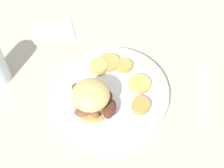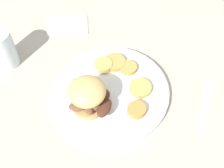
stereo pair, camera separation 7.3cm
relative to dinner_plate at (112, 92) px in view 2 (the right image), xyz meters
The scene contains 11 objects.
ground_plane 0.01m from the dinner_plate, ahead, with size 4.00×4.00×0.00m, color #B2A899.
dinner_plate is the anchor object (origin of this frame).
sandwich 0.09m from the dinner_plate, 134.48° to the left, with size 0.11×0.11×0.08m.
potato_round_0 0.08m from the dinner_plate, 132.05° to the right, with size 0.04×0.04×0.02m, color #BC8942.
potato_round_1 0.08m from the dinner_plate, 22.18° to the left, with size 0.05×0.05×0.01m, color tan.
potato_round_2 0.08m from the dinner_plate, ahead, with size 0.05×0.05×0.01m, color tan.
potato_round_3 0.07m from the dinner_plate, 83.45° to the right, with size 0.05×0.05×0.01m, color tan.
potato_round_4 0.08m from the dinner_plate, 28.12° to the right, with size 0.04×0.04×0.01m, color tan.
fork 0.23m from the dinner_plate, 93.97° to the right, with size 0.17×0.05×0.00m.
drinking_glass 0.30m from the dinner_plate, 74.59° to the left, with size 0.06×0.06×0.11m.
napkin 0.27m from the dinner_plate, 33.57° to the left, with size 0.12×0.08×0.01m, color beige.
Camera 2 is at (-0.41, -0.03, 0.65)m, focal length 50.00 mm.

